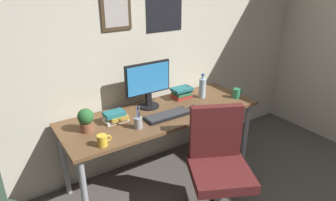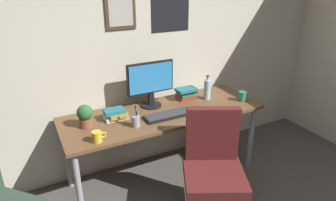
{
  "view_description": "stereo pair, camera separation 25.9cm",
  "coord_description": "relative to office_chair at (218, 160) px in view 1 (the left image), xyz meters",
  "views": [
    {
      "loc": [
        -1.33,
        -0.36,
        1.9
      ],
      "look_at": [
        -0.01,
        1.64,
        0.87
      ],
      "focal_mm": 31.79,
      "sensor_mm": 36.0,
      "label": 1
    },
    {
      "loc": [
        -1.1,
        -0.49,
        1.9
      ],
      "look_at": [
        -0.01,
        1.64,
        0.87
      ],
      "focal_mm": 31.79,
      "sensor_mm": 36.0,
      "label": 2
    }
  ],
  "objects": [
    {
      "name": "wall_back",
      "position": [
        -0.1,
        1.07,
        0.77
      ],
      "size": [
        4.4,
        0.1,
        2.6
      ],
      "color": "beige",
      "rests_on": "ground_plane"
    },
    {
      "name": "desk",
      "position": [
        -0.11,
        0.66,
        0.12
      ],
      "size": [
        1.86,
        0.66,
        0.72
      ],
      "color": "brown",
      "rests_on": "ground_plane"
    },
    {
      "name": "office_chair",
      "position": [
        0.0,
        0.0,
        0.0
      ],
      "size": [
        0.62,
        0.62,
        0.95
      ],
      "color": "#591E1E",
      "rests_on": "ground_plane"
    },
    {
      "name": "monitor",
      "position": [
        -0.15,
        0.83,
        0.43
      ],
      "size": [
        0.46,
        0.2,
        0.43
      ],
      "color": "black",
      "rests_on": "desk"
    },
    {
      "name": "keyboard",
      "position": [
        -0.12,
        0.55,
        0.21
      ],
      "size": [
        0.43,
        0.15,
        0.03
      ],
      "color": "black",
      "rests_on": "desk"
    },
    {
      "name": "computer_mouse",
      "position": [
        0.18,
        0.54,
        0.21
      ],
      "size": [
        0.06,
        0.11,
        0.04
      ],
      "color": "black",
      "rests_on": "desk"
    },
    {
      "name": "water_bottle",
      "position": [
        0.42,
        0.73,
        0.3
      ],
      "size": [
        0.07,
        0.07,
        0.25
      ],
      "color": "silver",
      "rests_on": "desk"
    },
    {
      "name": "coffee_mug_near",
      "position": [
        -0.79,
        0.41,
        0.24
      ],
      "size": [
        0.11,
        0.07,
        0.09
      ],
      "color": "yellow",
      "rests_on": "desk"
    },
    {
      "name": "coffee_mug_far",
      "position": [
        0.71,
        0.53,
        0.24
      ],
      "size": [
        0.11,
        0.07,
        0.1
      ],
      "color": "#2D8C59",
      "rests_on": "desk"
    },
    {
      "name": "potted_plant",
      "position": [
        -0.81,
        0.69,
        0.3
      ],
      "size": [
        0.13,
        0.13,
        0.19
      ],
      "color": "brown",
      "rests_on": "desk"
    },
    {
      "name": "pen_cup",
      "position": [
        -0.44,
        0.51,
        0.25
      ],
      "size": [
        0.07,
        0.07,
        0.2
      ],
      "color": "#9EA0A5",
      "rests_on": "desk"
    },
    {
      "name": "book_stack_left",
      "position": [
        -0.54,
        0.71,
        0.24
      ],
      "size": [
        0.2,
        0.14,
        0.09
      ],
      "color": "silver",
      "rests_on": "desk"
    },
    {
      "name": "book_stack_right",
      "position": [
        0.24,
        0.84,
        0.25
      ],
      "size": [
        0.21,
        0.15,
        0.11
      ],
      "color": "#B22D28",
      "rests_on": "desk"
    }
  ]
}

